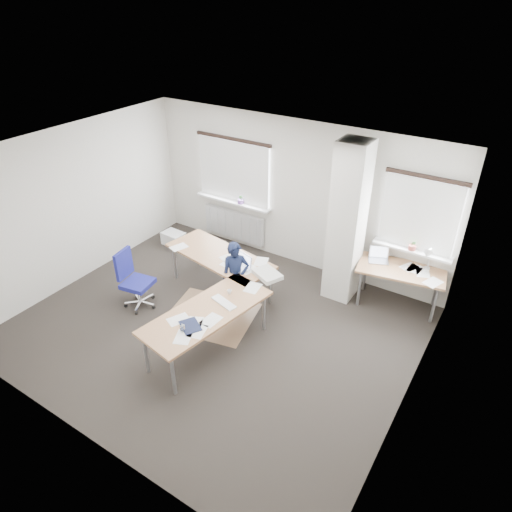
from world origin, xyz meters
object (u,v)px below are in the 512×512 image
Objects in this scene: desk_side at (401,271)px; task_chair at (137,291)px; desk_main at (217,283)px; person at (236,277)px.

desk_side is 4.43m from task_chair.
person is (0.09, 0.40, -0.07)m from desk_main.
person is at bearing 20.78° from task_chair.
desk_main is at bearing 8.80° from task_chair.
desk_main is at bearing -150.55° from desk_side.
desk_side is at bearing 23.29° from task_chair.
person reaches higher than desk_main.
desk_main is 1.98× the size of desk_side.
person is at bearing 87.50° from desk_main.
desk_side is 1.20× the size of person.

